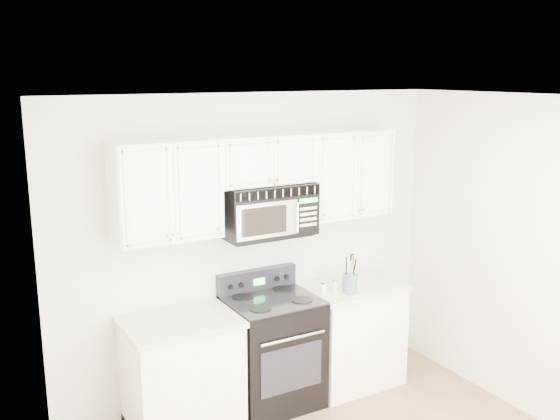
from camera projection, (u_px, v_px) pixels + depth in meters
room at (385, 315)px, 3.82m from camera, size 3.51×3.51×2.61m
base_cabinet_left at (182, 379)px, 4.85m from camera, size 0.86×0.65×0.92m
base_cabinet_right at (349, 337)px, 5.62m from camera, size 0.86×0.65×0.92m
range at (272, 349)px, 5.23m from camera, size 0.73×0.67×1.11m
upper_cabinets at (263, 177)px, 5.03m from camera, size 2.44×0.37×0.75m
microwave at (268, 210)px, 5.08m from camera, size 0.77×0.43×0.42m
utensil_crock at (350, 283)px, 5.29m from camera, size 0.13×0.13×0.34m
shaker_salt at (324, 288)px, 5.26m from camera, size 0.05×0.05×0.11m
shaker_pepper at (335, 285)px, 5.36m from camera, size 0.04×0.04×0.10m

